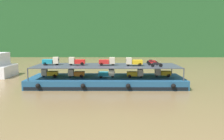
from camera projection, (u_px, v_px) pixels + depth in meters
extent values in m
plane|color=brown|center=(106.00, 85.00, 40.69)|extent=(400.00, 400.00, 0.00)
cube|color=#235628|center=(111.00, 10.00, 111.74)|extent=(139.56, 30.52, 42.20)
cube|color=navy|center=(106.00, 81.00, 40.58)|extent=(26.04, 8.51, 1.50)
cube|color=black|center=(106.00, 89.00, 36.40)|extent=(25.52, 0.06, 0.50)
sphere|color=black|center=(38.00, 86.00, 36.20)|extent=(0.72, 0.72, 0.72)
sphere|color=black|center=(83.00, 86.00, 36.16)|extent=(0.72, 0.72, 0.72)
sphere|color=black|center=(128.00, 86.00, 36.12)|extent=(0.72, 0.72, 0.72)
sphere|color=black|center=(173.00, 86.00, 36.08)|extent=(0.72, 0.72, 0.72)
cylinder|color=#383D47|center=(172.00, 68.00, 44.01)|extent=(0.16, 0.16, 2.00)
cylinder|color=#383D47|center=(184.00, 75.00, 36.53)|extent=(0.16, 0.16, 2.00)
cylinder|color=#383D47|center=(42.00, 68.00, 44.16)|extent=(0.16, 0.16, 2.00)
cylinder|color=#383D47|center=(28.00, 74.00, 36.68)|extent=(0.16, 0.16, 2.00)
cube|color=#383D47|center=(106.00, 66.00, 40.22)|extent=(24.44, 7.71, 0.10)
cube|color=gold|center=(53.00, 73.00, 40.37)|extent=(1.72, 1.23, 0.70)
cube|color=#C6B793|center=(44.00, 72.00, 40.32)|extent=(0.92, 1.02, 1.10)
cube|color=#19232D|center=(42.00, 72.00, 40.30)|extent=(0.06, 0.85, 0.38)
cylinder|color=black|center=(44.00, 75.00, 40.39)|extent=(0.56, 0.15, 0.56)
cylinder|color=black|center=(56.00, 75.00, 40.94)|extent=(0.56, 0.15, 0.56)
cylinder|color=black|center=(54.00, 76.00, 39.89)|extent=(0.56, 0.15, 0.56)
cube|color=orange|center=(79.00, 74.00, 40.05)|extent=(1.71, 1.21, 0.70)
cube|color=beige|center=(71.00, 72.00, 40.02)|extent=(0.91, 1.01, 1.10)
cube|color=#19232D|center=(68.00, 72.00, 40.00)|extent=(0.05, 0.85, 0.38)
cylinder|color=black|center=(70.00, 76.00, 40.09)|extent=(0.56, 0.14, 0.56)
cylinder|color=black|center=(82.00, 75.00, 40.62)|extent=(0.56, 0.14, 0.56)
cylinder|color=black|center=(81.00, 76.00, 39.57)|extent=(0.56, 0.14, 0.56)
cube|color=teal|center=(103.00, 74.00, 39.81)|extent=(1.75, 1.28, 0.70)
cube|color=beige|center=(112.00, 73.00, 39.84)|extent=(0.95, 1.04, 1.10)
cube|color=#19232D|center=(114.00, 72.00, 39.84)|extent=(0.08, 0.85, 0.38)
cylinder|color=black|center=(112.00, 76.00, 39.92)|extent=(0.57, 0.17, 0.56)
cylinder|color=black|center=(101.00, 76.00, 39.32)|extent=(0.57, 0.17, 0.56)
cylinder|color=black|center=(101.00, 75.00, 40.37)|extent=(0.57, 0.17, 0.56)
cube|color=gold|center=(132.00, 74.00, 39.89)|extent=(1.71, 1.21, 0.70)
cube|color=#C6B793|center=(140.00, 73.00, 39.84)|extent=(0.91, 1.01, 1.10)
cube|color=#19232D|center=(143.00, 72.00, 39.82)|extent=(0.05, 0.85, 0.38)
cylinder|color=black|center=(141.00, 76.00, 39.92)|extent=(0.56, 0.14, 0.56)
cylinder|color=black|center=(130.00, 76.00, 39.41)|extent=(0.56, 0.14, 0.56)
cylinder|color=black|center=(129.00, 75.00, 40.46)|extent=(0.56, 0.14, 0.56)
cube|color=gold|center=(166.00, 73.00, 40.68)|extent=(1.73, 1.25, 0.70)
cube|color=#C6B793|center=(158.00, 72.00, 40.70)|extent=(0.93, 1.02, 1.10)
cube|color=#19232D|center=(155.00, 71.00, 40.70)|extent=(0.06, 0.85, 0.38)
cylinder|color=black|center=(157.00, 75.00, 40.78)|extent=(0.56, 0.16, 0.56)
cylinder|color=black|center=(167.00, 75.00, 41.24)|extent=(0.56, 0.16, 0.56)
cylinder|color=black|center=(169.00, 76.00, 40.19)|extent=(0.56, 0.16, 0.56)
cube|color=teal|center=(48.00, 61.00, 40.58)|extent=(1.74, 1.26, 0.70)
cube|color=beige|center=(56.00, 60.00, 40.60)|extent=(0.93, 1.03, 1.10)
cube|color=#19232D|center=(59.00, 60.00, 40.59)|extent=(0.07, 0.85, 0.38)
cylinder|color=black|center=(57.00, 63.00, 40.67)|extent=(0.56, 0.16, 0.56)
cylinder|color=black|center=(45.00, 64.00, 40.10)|extent=(0.56, 0.16, 0.56)
cylinder|color=black|center=(46.00, 63.00, 41.15)|extent=(0.56, 0.16, 0.56)
cube|color=red|center=(80.00, 62.00, 40.36)|extent=(1.75, 1.27, 0.70)
cube|color=beige|center=(72.00, 60.00, 40.28)|extent=(0.94, 1.04, 1.10)
cube|color=#19232D|center=(69.00, 60.00, 40.25)|extent=(0.07, 0.85, 0.38)
cylinder|color=black|center=(71.00, 64.00, 40.35)|extent=(0.57, 0.16, 0.56)
cylinder|color=black|center=(83.00, 63.00, 40.94)|extent=(0.57, 0.16, 0.56)
cylinder|color=black|center=(82.00, 64.00, 39.89)|extent=(0.57, 0.16, 0.56)
cube|color=red|center=(104.00, 62.00, 40.06)|extent=(1.75, 1.28, 0.70)
cube|color=beige|center=(112.00, 61.00, 40.08)|extent=(0.94, 1.04, 1.10)
cube|color=#19232D|center=(115.00, 60.00, 40.09)|extent=(0.08, 0.85, 0.38)
cylinder|color=black|center=(113.00, 64.00, 40.16)|extent=(0.57, 0.17, 0.56)
cylinder|color=black|center=(101.00, 64.00, 39.56)|extent=(0.57, 0.17, 0.56)
cylinder|color=black|center=(102.00, 63.00, 40.61)|extent=(0.57, 0.17, 0.56)
cube|color=gold|center=(137.00, 62.00, 39.56)|extent=(1.72, 1.22, 0.70)
cube|color=beige|center=(129.00, 61.00, 39.52)|extent=(0.91, 1.01, 1.10)
cube|color=#19232D|center=(126.00, 60.00, 39.51)|extent=(0.05, 0.85, 0.38)
cylinder|color=black|center=(128.00, 64.00, 39.60)|extent=(0.56, 0.15, 0.56)
cylinder|color=black|center=(139.00, 64.00, 40.14)|extent=(0.56, 0.15, 0.56)
cylinder|color=black|center=(140.00, 64.00, 39.09)|extent=(0.56, 0.15, 0.56)
cylinder|color=black|center=(161.00, 65.00, 37.81)|extent=(0.60, 0.11, 0.60)
cylinder|color=black|center=(153.00, 65.00, 37.85)|extent=(0.60, 0.11, 0.60)
cube|color=black|center=(157.00, 64.00, 37.80)|extent=(1.10, 0.22, 0.28)
cube|color=black|center=(155.00, 63.00, 37.78)|extent=(0.60, 0.21, 0.12)
cylinder|color=#B2B2B7|center=(160.00, 62.00, 37.74)|extent=(0.05, 0.55, 0.04)
cylinder|color=black|center=(157.00, 64.00, 40.13)|extent=(0.60, 0.11, 0.60)
cylinder|color=black|center=(149.00, 64.00, 40.12)|extent=(0.60, 0.11, 0.60)
cube|color=#B21919|center=(153.00, 62.00, 40.09)|extent=(1.10, 0.22, 0.28)
cube|color=black|center=(152.00, 61.00, 40.07)|extent=(0.60, 0.21, 0.12)
cylinder|color=#B2B2B7|center=(157.00, 60.00, 40.05)|extent=(0.05, 0.55, 0.04)
cylinder|color=black|center=(156.00, 62.00, 42.36)|extent=(0.61, 0.15, 0.60)
cylinder|color=black|center=(148.00, 62.00, 42.47)|extent=(0.61, 0.15, 0.60)
cube|color=#B21919|center=(152.00, 61.00, 42.38)|extent=(1.11, 0.29, 0.28)
cube|color=black|center=(151.00, 60.00, 42.38)|extent=(0.61, 0.25, 0.12)
cylinder|color=#B2B2B7|center=(155.00, 59.00, 42.29)|extent=(0.08, 0.55, 0.04)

